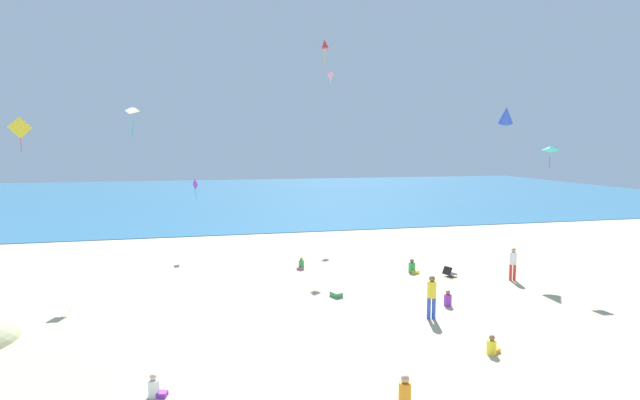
{
  "coord_description": "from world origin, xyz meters",
  "views": [
    {
      "loc": [
        -4.61,
        -12.27,
        6.82
      ],
      "look_at": [
        0.0,
        8.35,
        4.4
      ],
      "focal_mm": 26.73,
      "sensor_mm": 36.0,
      "label": 1
    }
  ],
  "objects_px": {
    "beach_chair_far_right": "(449,272)",
    "person_8": "(155,388)",
    "cooler_box": "(336,294)",
    "person_3": "(448,300)",
    "person_2": "(405,400)",
    "person_5": "(513,262)",
    "kite_yellow": "(20,128)",
    "kite_purple": "(195,185)",
    "kite_white": "(131,110)",
    "person_4": "(301,265)",
    "kite_teal": "(550,149)",
    "person_7": "(412,268)",
    "person_6": "(432,294)",
    "person_0": "(492,347)",
    "kite_red": "(325,44)",
    "kite_pink": "(330,75)",
    "kite_blue": "(506,115)"
  },
  "relations": [
    {
      "from": "cooler_box",
      "to": "person_3",
      "type": "height_order",
      "value": "person_3"
    },
    {
      "from": "kite_white",
      "to": "person_5",
      "type": "bearing_deg",
      "value": -19.04
    },
    {
      "from": "kite_yellow",
      "to": "kite_blue",
      "type": "bearing_deg",
      "value": -2.62
    },
    {
      "from": "person_7",
      "to": "kite_pink",
      "type": "relative_size",
      "value": 0.73
    },
    {
      "from": "person_4",
      "to": "person_8",
      "type": "distance_m",
      "value": 14.0
    },
    {
      "from": "kite_white",
      "to": "person_8",
      "type": "bearing_deg",
      "value": -80.1
    },
    {
      "from": "person_6",
      "to": "person_8",
      "type": "bearing_deg",
      "value": 124.88
    },
    {
      "from": "person_4",
      "to": "kite_purple",
      "type": "xyz_separation_m",
      "value": [
        -5.8,
        5.83,
        4.08
      ]
    },
    {
      "from": "beach_chair_far_right",
      "to": "kite_yellow",
      "type": "distance_m",
      "value": 22.78
    },
    {
      "from": "person_2",
      "to": "kite_yellow",
      "type": "height_order",
      "value": "kite_yellow"
    },
    {
      "from": "person_4",
      "to": "kite_blue",
      "type": "xyz_separation_m",
      "value": [
        12.13,
        -0.39,
        8.36
      ]
    },
    {
      "from": "kite_red",
      "to": "kite_pink",
      "type": "distance_m",
      "value": 5.58
    },
    {
      "from": "person_6",
      "to": "person_2",
      "type": "bearing_deg",
      "value": 163.89
    },
    {
      "from": "person_7",
      "to": "beach_chair_far_right",
      "type": "bearing_deg",
      "value": 25.21
    },
    {
      "from": "kite_yellow",
      "to": "kite_teal",
      "type": "bearing_deg",
      "value": -10.13
    },
    {
      "from": "person_8",
      "to": "kite_pink",
      "type": "distance_m",
      "value": 29.78
    },
    {
      "from": "person_0",
      "to": "person_3",
      "type": "bearing_deg",
      "value": 54.08
    },
    {
      "from": "person_3",
      "to": "kite_purple",
      "type": "height_order",
      "value": "kite_purple"
    },
    {
      "from": "beach_chair_far_right",
      "to": "kite_teal",
      "type": "distance_m",
      "value": 8.28
    },
    {
      "from": "person_2",
      "to": "kite_teal",
      "type": "xyz_separation_m",
      "value": [
        12.81,
        11.69,
        5.8
      ]
    },
    {
      "from": "person_5",
      "to": "kite_teal",
      "type": "relative_size",
      "value": 1.41
    },
    {
      "from": "person_4",
      "to": "kite_white",
      "type": "distance_m",
      "value": 12.42
    },
    {
      "from": "person_0",
      "to": "kite_purple",
      "type": "relative_size",
      "value": 0.5
    },
    {
      "from": "person_0",
      "to": "person_3",
      "type": "height_order",
      "value": "person_3"
    },
    {
      "from": "person_6",
      "to": "kite_pink",
      "type": "xyz_separation_m",
      "value": [
        1.05,
        21.04,
        11.42
      ]
    },
    {
      "from": "person_3",
      "to": "person_8",
      "type": "xyz_separation_m",
      "value": [
        -11.38,
        -5.1,
        -0.01
      ]
    },
    {
      "from": "person_6",
      "to": "kite_white",
      "type": "distance_m",
      "value": 18.14
    },
    {
      "from": "person_0",
      "to": "person_6",
      "type": "bearing_deg",
      "value": 73.35
    },
    {
      "from": "person_8",
      "to": "kite_teal",
      "type": "distance_m",
      "value": 21.63
    },
    {
      "from": "cooler_box",
      "to": "kite_teal",
      "type": "bearing_deg",
      "value": 6.16
    },
    {
      "from": "person_6",
      "to": "person_8",
      "type": "distance_m",
      "value": 10.71
    },
    {
      "from": "kite_red",
      "to": "kite_pink",
      "type": "xyz_separation_m",
      "value": [
        1.68,
        5.16,
        -1.31
      ]
    },
    {
      "from": "person_0",
      "to": "person_6",
      "type": "xyz_separation_m",
      "value": [
        -0.53,
        3.41,
        0.77
      ]
    },
    {
      "from": "person_4",
      "to": "kite_purple",
      "type": "height_order",
      "value": "kite_purple"
    },
    {
      "from": "kite_blue",
      "to": "kite_white",
      "type": "distance_m",
      "value": 21.12
    },
    {
      "from": "person_0",
      "to": "person_7",
      "type": "bearing_deg",
      "value": 55.7
    },
    {
      "from": "beach_chair_far_right",
      "to": "person_8",
      "type": "relative_size",
      "value": 1.17
    },
    {
      "from": "person_7",
      "to": "person_8",
      "type": "distance_m",
      "value": 15.93
    },
    {
      "from": "person_2",
      "to": "person_5",
      "type": "bearing_deg",
      "value": 39.09
    },
    {
      "from": "kite_purple",
      "to": "person_3",
      "type": "bearing_deg",
      "value": -50.65
    },
    {
      "from": "kite_white",
      "to": "kite_yellow",
      "type": "distance_m",
      "value": 5.26
    },
    {
      "from": "person_7",
      "to": "kite_white",
      "type": "height_order",
      "value": "kite_white"
    },
    {
      "from": "person_3",
      "to": "person_5",
      "type": "xyz_separation_m",
      "value": [
        5.04,
        2.79,
        0.72
      ]
    },
    {
      "from": "person_5",
      "to": "kite_blue",
      "type": "relative_size",
      "value": 0.86
    },
    {
      "from": "person_8",
      "to": "kite_yellow",
      "type": "xyz_separation_m",
      "value": [
        -7.54,
        13.29,
        7.44
      ]
    },
    {
      "from": "person_7",
      "to": "kite_purple",
      "type": "height_order",
      "value": "kite_purple"
    },
    {
      "from": "kite_red",
      "to": "kite_blue",
      "type": "relative_size",
      "value": 0.84
    },
    {
      "from": "cooler_box",
      "to": "person_3",
      "type": "xyz_separation_m",
      "value": [
        4.37,
        -2.21,
        0.13
      ]
    },
    {
      "from": "person_8",
      "to": "kite_white",
      "type": "height_order",
      "value": "kite_white"
    },
    {
      "from": "person_2",
      "to": "person_7",
      "type": "bearing_deg",
      "value": 58.36
    }
  ]
}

